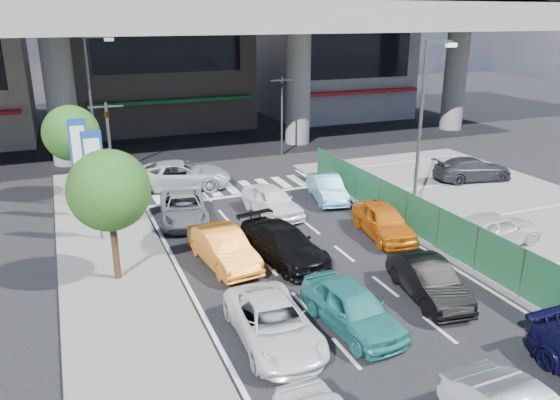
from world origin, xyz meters
name	(u,v)px	position (x,y,z in m)	size (l,w,h in m)	color
ground	(345,295)	(0.00, 0.00, 0.00)	(120.00, 120.00, 0.00)	black
parking_lot	(542,229)	(11.00, 2.00, 0.03)	(12.00, 28.00, 0.06)	#62625F
sidewalk_left	(118,279)	(-7.00, 4.00, 0.06)	(4.00, 30.00, 0.12)	#62625F
fence_run	(455,237)	(5.30, 1.00, 0.90)	(0.16, 22.00, 1.80)	#1C5330
expressway	(185,19)	(0.00, 22.00, 8.76)	(64.00, 14.00, 10.75)	slate
building_center	(156,35)	(0.00, 32.97, 7.49)	(14.00, 10.90, 15.00)	gray
building_east	(333,50)	(16.00, 31.97, 5.99)	(12.00, 10.90, 12.00)	gray
traffic_light_left	(108,129)	(-6.20, 12.00, 3.94)	(1.60, 1.24, 5.20)	#595B60
traffic_light_right	(282,97)	(5.50, 19.00, 3.94)	(1.60, 1.24, 5.20)	#595B60
street_lamp_right	(424,113)	(7.17, 6.00, 4.77)	(1.65, 0.22, 8.00)	#595B60
street_lamp_left	(93,95)	(-6.33, 18.00, 4.77)	(1.65, 0.22, 8.00)	#595B60
signboard_near	(95,171)	(-7.20, 7.99, 3.06)	(0.80, 0.14, 4.70)	#595B60
signboard_far	(80,155)	(-7.60, 10.99, 3.06)	(0.80, 0.14, 4.70)	#595B60
tree_near	(109,191)	(-7.00, 4.00, 3.39)	(2.80, 2.80, 4.80)	#382314
tree_far	(71,133)	(-7.80, 14.50, 3.39)	(2.80, 2.80, 4.80)	#382314
sedan_white_mid_left	(273,323)	(-3.27, -1.68, 0.62)	(2.05, 4.44, 1.23)	white
taxi_teal_mid	(352,307)	(-0.80, -1.86, 0.69)	(1.63, 4.05, 1.38)	teal
hatch_black_mid_right	(428,280)	(2.46, -1.21, 0.65)	(1.37, 3.93, 1.29)	black
taxi_orange_left	(223,248)	(-3.12, 3.88, 0.69)	(1.45, 4.16, 1.37)	orange
sedan_black_mid	(283,244)	(-0.87, 3.38, 0.68)	(1.89, 4.66, 1.35)	black
taxi_orange_right	(384,221)	(4.02, 3.99, 0.69)	(1.63, 4.05, 1.38)	orange
wagon_silver_front_left	(183,208)	(-3.48, 9.04, 0.62)	(2.06, 4.48, 1.24)	gray
sedan_white_front_mid	(272,201)	(0.59, 8.26, 0.69)	(1.63, 4.05, 1.38)	white
kei_truck_front_right	(327,188)	(3.98, 9.24, 0.64)	(1.35, 3.87, 1.27)	#5FB6DB
crossing_wagon_silver	(180,175)	(-2.52, 14.02, 0.76)	(2.51, 5.45, 1.51)	#B7BBBF
parked_sedan_white	(494,229)	(7.59, 1.37, 0.77)	(1.67, 4.15, 1.41)	silver
parked_sedan_dgrey	(473,169)	(13.18, 9.12, 0.71)	(1.83, 4.49, 1.30)	#2B2B30
traffic_cone	(398,203)	(6.37, 6.39, 0.44)	(0.39, 0.39, 0.76)	#DE520C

